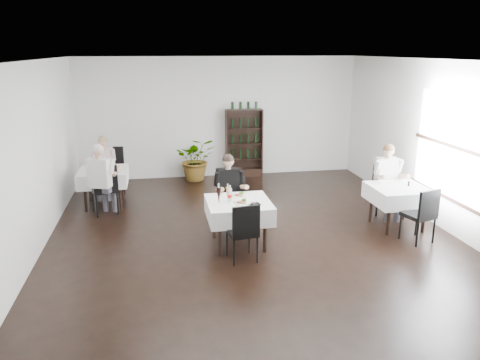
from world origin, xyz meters
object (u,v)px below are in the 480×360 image
potted_tree (196,159)px  diner_main (229,187)px  wine_shelf (244,144)px  main_table (239,210)px

potted_tree → diner_main: 3.48m
potted_tree → diner_main: diner_main is taller
wine_shelf → potted_tree: size_ratio=1.62×
wine_shelf → main_table: size_ratio=1.70×
main_table → potted_tree: size_ratio=0.96×
main_table → potted_tree: bearing=94.7°
wine_shelf → main_table: (-0.90, -4.31, -0.23)m
main_table → diner_main: size_ratio=0.74×
main_table → potted_tree: potted_tree is taller
main_table → diner_main: bearing=93.7°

